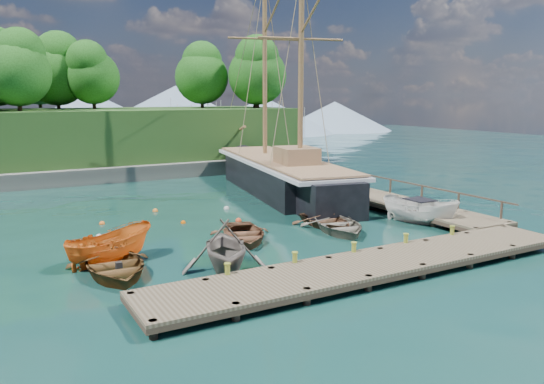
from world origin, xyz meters
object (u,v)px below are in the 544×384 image
Objects in this scene: schooner at (281,178)px; rowboat_0 at (115,275)px; rowboat_2 at (243,241)px; cabin_boat_white at (419,224)px; motorboat_orange at (111,263)px; rowboat_3 at (338,232)px; rowboat_4 at (327,227)px; rowboat_1 at (225,269)px.

rowboat_0 is at bearing -129.72° from schooner.
rowboat_0 is 20.21m from schooner.
cabin_boat_white is at bearing 8.66° from rowboat_2.
rowboat_0 is at bearing 160.92° from cabin_boat_white.
motorboat_orange is 0.16× the size of schooner.
motorboat_orange is at bearing 85.25° from rowboat_0.
motorboat_orange is 17.21m from cabin_boat_white.
schooner is (8.51, 10.86, 1.11)m from rowboat_2.
cabin_boat_white is at bearing -115.26° from motorboat_orange.
rowboat_4 is (0.10, 1.25, 0.00)m from rowboat_3.
cabin_boat_white is at bearing 27.72° from rowboat_1.
rowboat_1 reaches higher than rowboat_4.
rowboat_0 is 1.16× the size of motorboat_orange.
rowboat_1 is at bearing -17.32° from rowboat_0.
schooner reaches higher than cabin_boat_white.
rowboat_0 reaches higher than rowboat_3.
motorboat_orange is at bearing -177.69° from rowboat_4.
rowboat_0 is 0.18× the size of schooner.
motorboat_orange is (-6.72, -0.39, 0.00)m from rowboat_2.
motorboat_orange is 18.97m from schooner.
rowboat_2 is 0.16× the size of schooner.
rowboat_4 is 11.02m from schooner.
schooner is (15.24, 11.25, 1.11)m from motorboat_orange.
motorboat_orange is (-4.07, 3.28, 0.00)m from rowboat_1.
rowboat_1 is 0.16× the size of schooner.
rowboat_0 is 1.12× the size of rowboat_2.
rowboat_2 is 5.41m from rowboat_4.
schooner is at bearing 88.17° from rowboat_3.
rowboat_0 is 1.08× the size of cabin_boat_white.
cabin_boat_white reaches higher than motorboat_orange.
rowboat_1 is 5.23m from motorboat_orange.
rowboat_2 is 0.95× the size of rowboat_3.
rowboat_1 is 18.37m from schooner.
rowboat_0 is 12.31m from rowboat_3.
cabin_boat_white is at bearing -23.38° from rowboat_4.
rowboat_4 is at bearing 45.72° from rowboat_1.
rowboat_0 is 1.21× the size of rowboat_4.
rowboat_2 is at bearing -117.80° from schooner.
schooner reaches higher than rowboat_2.
rowboat_1 is 13.24m from cabin_boat_white.
rowboat_3 is at bearing -113.31° from motorboat_orange.
cabin_boat_white is (10.43, -1.71, 0.00)m from rowboat_2.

